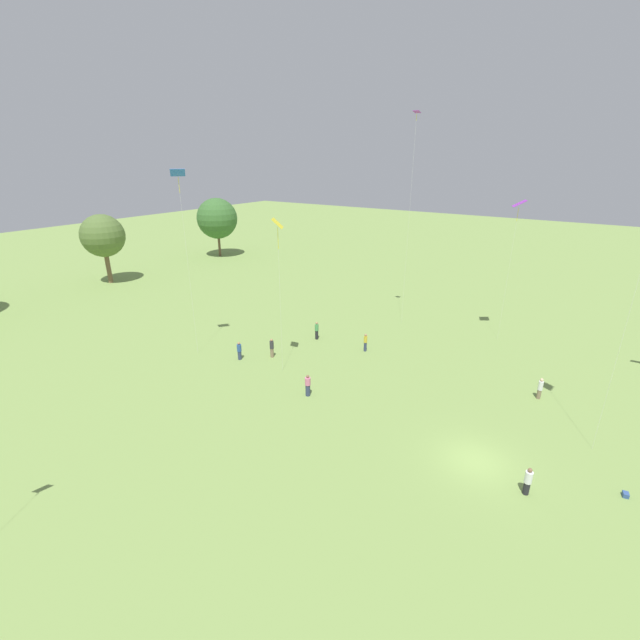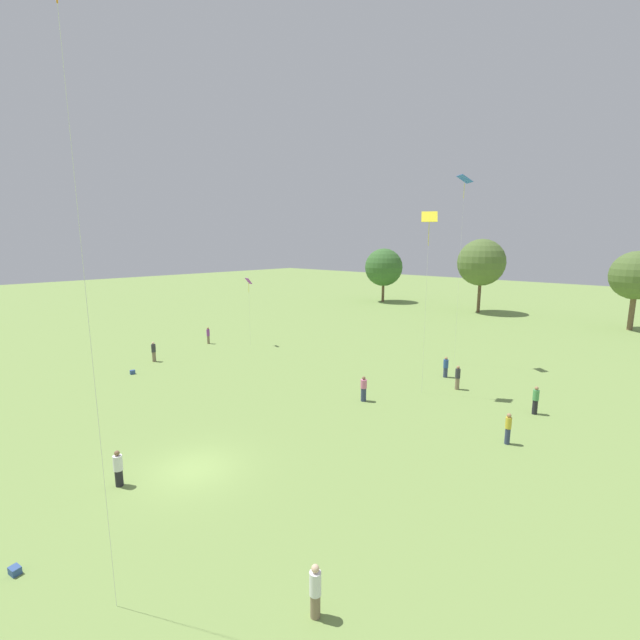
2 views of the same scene
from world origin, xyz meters
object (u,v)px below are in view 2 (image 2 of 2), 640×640
person_6 (208,335)px  person_5 (364,389)px  person_3 (154,352)px  person_8 (315,591)px  kite_6 (464,186)px  person_9 (446,367)px  person_1 (458,378)px  picnic_bag_0 (133,372)px  person_4 (508,428)px  person_7 (536,400)px  kite_8 (429,223)px  picnic_bag_1 (15,570)px  person_0 (118,468)px  kite_4 (249,283)px

person_6 → person_5: bearing=-97.5°
person_3 → person_8: 31.74m
person_8 → kite_6: (-9.10, 28.32, 14.88)m
person_6 → person_9: bearing=-76.8°
person_1 → picnic_bag_0: bearing=-64.1°
person_1 → person_5: person_1 is taller
person_4 → person_7: size_ratio=0.95×
person_9 → person_8: bearing=-18.7°
person_1 → person_5: size_ratio=1.03×
kite_8 → picnic_bag_1: bearing=-78.1°
person_6 → person_7: 32.80m
person_9 → picnic_bag_1: size_ratio=4.11×
person_3 → person_5: (20.55, 5.13, -0.06)m
person_0 → person_8: person_8 is taller
person_9 → person_6: bearing=-112.0°
person_1 → person_3: size_ratio=0.98×
person_5 → kite_8: 12.37m
person_9 → kite_6: size_ratio=0.10×
person_0 → person_5: 16.21m
person_0 → person_9: bearing=-142.6°
person_6 → person_8: size_ratio=1.06×
kite_4 → person_4: bearing=-133.5°
person_0 → person_4: (11.58, 16.27, 0.06)m
person_3 → person_6: bearing=45.3°
person_7 → kite_6: bearing=100.9°
person_9 → kite_6: kite_6 is taller
person_1 → person_0: bearing=-22.1°
person_7 → picnic_bag_1: size_ratio=4.43×
person_4 → picnic_bag_0: 29.19m
person_3 → person_0: bearing=-93.6°
person_0 → kite_8: bearing=-145.7°
person_6 → person_8: person_6 is taller
person_5 → kite_6: kite_6 is taller
person_0 → person_9: person_9 is taller
person_4 → person_9: (-8.05, 8.78, -0.05)m
person_0 → person_5: (1.81, 16.11, 0.04)m
person_1 → kite_4: kite_4 is taller
person_5 → person_9: 9.10m
kite_8 → person_1: bearing=72.3°
kite_4 → kite_6: bearing=-101.7°
person_9 → kite_6: bearing=159.6°
person_6 → picnic_bag_1: (24.06, -23.11, -0.81)m
kite_6 → picnic_bag_0: kite_6 is taller
picnic_bag_1 → person_5: bearing=92.8°
person_9 → picnic_bag_1: (-0.72, -29.67, -0.73)m
person_1 → person_5: 7.74m
person_8 → picnic_bag_1: size_ratio=4.13×
kite_6 → kite_8: size_ratio=1.27×
person_5 → person_9: person_5 is taller
person_6 → kite_6: kite_6 is taller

